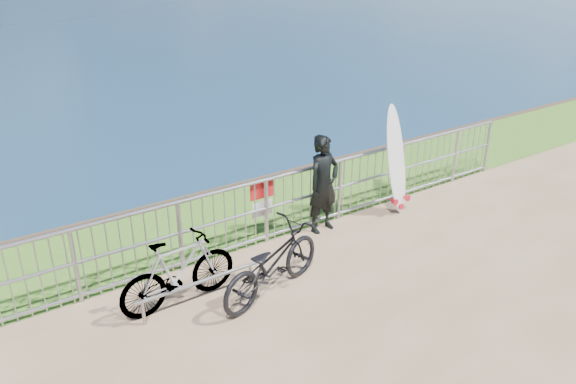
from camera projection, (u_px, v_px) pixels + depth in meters
grass_strip at (258, 209)px, 10.30m from camera, size 120.00×120.00×0.00m
railing at (293, 202)px, 9.25m from camera, size 10.06×0.10×1.13m
surfer at (323, 184)px, 9.27m from camera, size 0.65×0.47×1.68m
surfboard at (397, 164)px, 9.92m from camera, size 0.61×0.57×1.98m
bicycle_near at (272, 263)px, 7.66m from camera, size 1.99×1.16×0.99m
bicycle_far at (178, 271)px, 7.44m from camera, size 1.71×0.57×1.01m
bike_rack at (199, 285)px, 7.50m from camera, size 1.79×0.05×0.37m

